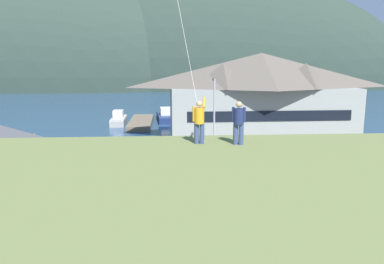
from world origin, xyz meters
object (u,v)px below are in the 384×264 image
at_px(moored_boat_outer_mooring, 166,116).
at_px(parked_car_back_row_left, 125,165).
at_px(person_companion, 239,122).
at_px(person_kite_flyer, 199,120).
at_px(parked_car_front_row_silver, 84,186).
at_px(parked_car_lone_by_shed, 344,180).
at_px(parked_car_mid_row_near, 263,158).
at_px(moored_boat_wharfside, 119,120).
at_px(parked_car_back_row_right, 205,167).
at_px(parked_car_mid_row_center, 66,162).
at_px(parked_car_front_row_red, 273,181).
at_px(parked_car_corner_spot, 374,157).
at_px(wharf_dock, 141,122).
at_px(parking_light_pole, 214,115).
at_px(harbor_lodge, 261,94).
at_px(parked_car_mid_row_far, 166,185).

height_order(moored_boat_outer_mooring, parked_car_back_row_left, moored_boat_outer_mooring).
bearing_deg(moored_boat_outer_mooring, person_companion, -85.89).
relative_size(parked_car_back_row_left, person_kite_flyer, 2.32).
bearing_deg(parked_car_front_row_silver, person_kite_flyer, -51.89).
relative_size(parked_car_lone_by_shed, parked_car_mid_row_near, 0.98).
xyz_separation_m(moored_boat_outer_mooring, person_kite_flyer, (1.57, -43.07, 5.90)).
relative_size(parked_car_front_row_silver, person_kite_flyer, 2.27).
distance_m(moored_boat_wharfside, moored_boat_outer_mooring, 7.67).
relative_size(moored_boat_outer_mooring, parked_car_back_row_right, 1.95).
relative_size(moored_boat_outer_mooring, parked_car_front_row_silver, 1.98).
bearing_deg(parked_car_mid_row_center, parked_car_front_row_red, -20.76).
bearing_deg(person_kite_flyer, parked_car_front_row_silver, 128.11).
bearing_deg(parked_car_mid_row_center, parked_car_corner_spot, -0.04).
xyz_separation_m(wharf_dock, parked_car_back_row_right, (6.76, -26.92, 0.71)).
bearing_deg(parking_light_pole, moored_boat_wharfside, 117.35).
xyz_separation_m(parked_car_front_row_red, parking_light_pole, (-2.91, 9.00, 3.32)).
bearing_deg(parked_car_back_row_left, parked_car_lone_by_shed, -17.68).
bearing_deg(parked_car_corner_spot, harbor_lodge, 116.53).
bearing_deg(parked_car_lone_by_shed, moored_boat_wharfside, 121.53).
bearing_deg(parked_car_mid_row_center, parked_car_back_row_left, -12.69).
bearing_deg(parked_car_back_row_left, person_kite_flyer, -70.93).
distance_m(parked_car_mid_row_far, parked_car_mid_row_center, 10.14).
relative_size(parked_car_corner_spot, parked_car_back_row_left, 1.01).
relative_size(moored_boat_wharfside, person_kite_flyer, 3.41).
height_order(moored_boat_wharfside, parked_car_mid_row_far, moored_boat_wharfside).
bearing_deg(parked_car_back_row_left, parked_car_back_row_right, -8.39).
bearing_deg(person_kite_flyer, moored_boat_wharfside, 102.12).
bearing_deg(parked_car_mid_row_near, parked_car_front_row_silver, -154.93).
bearing_deg(parked_car_mid_row_near, parked_car_back_row_left, -173.50).
relative_size(parked_car_corner_spot, person_kite_flyer, 2.33).
relative_size(parked_car_back_row_right, person_companion, 2.45).
bearing_deg(parked_car_front_row_silver, parked_car_front_row_red, 1.19).
bearing_deg(parked_car_mid_row_far, parked_car_front_row_silver, 179.11).
height_order(parked_car_front_row_silver, parking_light_pole, parking_light_pole).
distance_m(harbor_lodge, parked_car_front_row_red, 19.83).
distance_m(parking_light_pole, person_kite_flyer, 18.20).
height_order(parked_car_mid_row_center, parked_car_mid_row_near, same).
distance_m(wharf_dock, parked_car_front_row_silver, 31.01).
bearing_deg(moored_boat_wharfside, wharf_dock, -7.01).
bearing_deg(person_kite_flyer, parked_car_mid_row_near, 65.83).
height_order(parked_car_front_row_silver, person_kite_flyer, person_kite_flyer).
bearing_deg(wharf_dock, moored_boat_outer_mooring, 43.87).
xyz_separation_m(parked_car_back_row_right, person_companion, (0.03, -12.92, 5.54)).
bearing_deg(parked_car_front_row_silver, parking_light_pole, 44.03).
bearing_deg(moored_boat_wharfside, parked_car_back_row_right, -69.73).
xyz_separation_m(parked_car_mid_row_far, parked_car_mid_row_center, (-8.07, 6.13, 0.00)).
bearing_deg(parked_car_lone_by_shed, parked_car_corner_spot, 47.06).
bearing_deg(parked_car_mid_row_center, parking_light_pole, 14.55).
bearing_deg(wharf_dock, parked_car_mid_row_center, -99.69).
relative_size(moored_boat_outer_mooring, parked_car_mid_row_near, 1.93).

